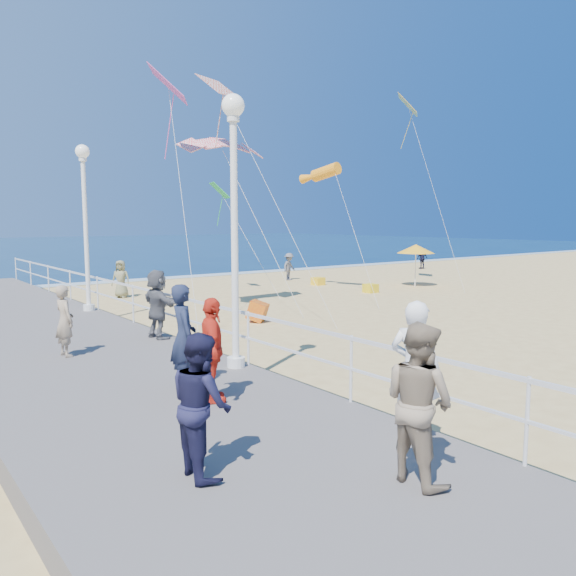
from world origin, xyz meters
TOP-DOWN VIEW (x-y plane):
  - ground at (0.00, 0.00)m, footprint 160.00×160.00m
  - surf_line at (0.00, 20.50)m, footprint 160.00×1.20m
  - boardwalk at (-7.50, 0.00)m, footprint 5.00×44.00m
  - railing at (-5.05, 0.00)m, footprint 0.05×42.00m
  - lamp_post_mid at (-5.35, 0.00)m, footprint 0.44×0.44m
  - lamp_post_far at (-5.35, 9.00)m, footprint 0.44×0.44m
  - woman_holding_toddler at (-5.40, -4.59)m, footprint 0.67×0.80m
  - toddler_held at (-5.25, -4.44)m, footprint 0.44×0.48m
  - spectator_0 at (-6.85, -0.71)m, footprint 0.58×0.75m
  - spectator_1 at (-6.36, -5.44)m, footprint 0.73×0.92m
  - spectator_3 at (-6.81, -1.62)m, footprint 0.77×1.08m
  - spectator_5 at (-5.40, 3.55)m, footprint 0.62×1.63m
  - spectator_6 at (-7.79, 3.02)m, footprint 0.43×0.60m
  - spectator_7 at (-8.22, -3.83)m, footprint 0.71×0.87m
  - beach_walker_a at (7.91, 15.48)m, footprint 1.12×0.87m
  - beach_walker_b at (19.77, 15.77)m, footprint 0.91×0.50m
  - beach_walker_c at (-2.28, 14.19)m, footprint 0.94×0.92m
  - box_kite at (-0.93, 5.69)m, footprint 0.88×0.90m
  - beach_umbrella at (11.13, 9.18)m, footprint 1.90×1.90m
  - beach_chair_left at (7.62, 12.65)m, footprint 0.55×0.55m
  - beach_chair_right at (7.57, 8.83)m, footprint 0.55×0.55m
  - kite_parafoil at (-0.35, 8.74)m, footprint 3.35×0.94m
  - kite_windsock at (5.99, 10.23)m, footprint 0.97×2.44m
  - kite_diamond_pink at (-3.06, 7.51)m, footprint 1.71×1.83m
  - kite_diamond_multi at (10.90, 9.74)m, footprint 1.65×1.59m
  - kite_diamond_green at (2.15, 13.24)m, footprint 1.07×1.23m
  - kite_diamond_redwhite at (-0.92, 8.00)m, footprint 1.59×1.45m

SIDE VIEW (x-z plane):
  - ground at x=0.00m, z-range 0.00..0.00m
  - surf_line at x=0.00m, z-range 0.01..0.05m
  - boardwalk at x=-7.50m, z-range 0.00..0.40m
  - beach_chair_left at x=7.62m, z-range 0.00..0.40m
  - beach_chair_right at x=7.57m, z-range 0.00..0.40m
  - box_kite at x=-0.93m, z-range -0.07..0.67m
  - beach_walker_b at x=19.77m, z-range 0.00..1.47m
  - beach_walker_a at x=7.91m, z-range 0.00..1.53m
  - beach_walker_c at x=-2.28m, z-range 0.00..1.63m
  - spectator_6 at x=-7.79m, z-range 0.40..1.95m
  - spectator_7 at x=-8.22m, z-range 0.40..2.07m
  - railing at x=-5.05m, z-range 0.98..1.53m
  - spectator_3 at x=-6.81m, z-range 0.40..2.11m
  - spectator_5 at x=-5.40m, z-range 0.40..2.13m
  - spectator_1 at x=-6.36m, z-range 0.40..2.22m
  - spectator_0 at x=-6.85m, z-range 0.40..2.24m
  - woman_holding_toddler at x=-5.40m, z-range 0.40..2.28m
  - toddler_held at x=-5.25m, z-range 1.25..2.07m
  - beach_umbrella at x=11.13m, z-range 0.84..2.98m
  - lamp_post_mid at x=-5.35m, z-range 1.00..6.32m
  - lamp_post_far at x=-5.35m, z-range 1.00..6.32m
  - kite_diamond_green at x=2.15m, z-range 4.34..5.06m
  - kite_windsock at x=5.99m, z-range 5.01..6.04m
  - kite_parafoil at x=-0.35m, z-range 5.84..6.49m
  - kite_diamond_pink at x=-3.06m, z-range 7.10..8.10m
  - kite_diamond_redwhite at x=-0.92m, z-range 7.52..8.30m
  - kite_diamond_multi at x=10.90m, z-range 8.52..9.52m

